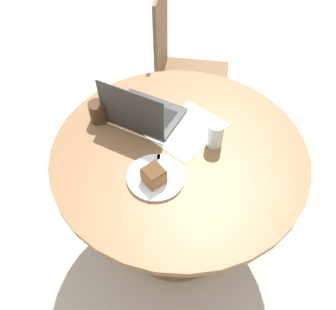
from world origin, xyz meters
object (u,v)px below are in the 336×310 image
(chair, at_px, (181,72))
(laptop, at_px, (143,113))
(coffee_glass, at_px, (98,112))
(plate, at_px, (156,177))

(chair, xyz_separation_m, laptop, (-0.53, -0.41, 0.25))
(coffee_glass, xyz_separation_m, laptop, (0.16, -0.11, -0.01))
(chair, xyz_separation_m, coffee_glass, (-0.69, -0.31, 0.26))
(chair, bearing_deg, laptop, -8.34)
(plate, height_order, laptop, laptop)
(chair, bearing_deg, plate, 0.60)
(chair, relative_size, plate, 4.58)
(chair, distance_m, plate, 1.00)
(plate, relative_size, coffee_glass, 2.37)
(laptop, bearing_deg, coffee_glass, -151.01)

